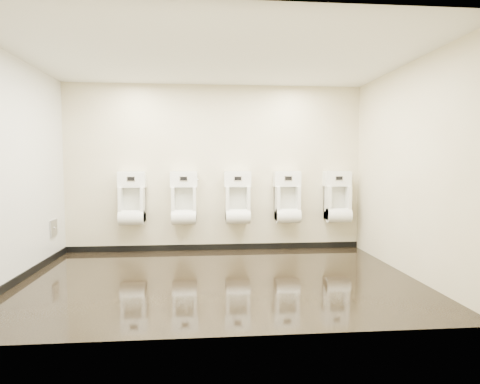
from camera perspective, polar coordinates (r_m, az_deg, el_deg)
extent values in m
cube|color=black|center=(5.28, -2.92, -12.20)|extent=(5.00, 3.50, 0.00)
cube|color=silver|center=(5.24, -3.04, 18.65)|extent=(5.00, 3.50, 0.00)
cube|color=beige|center=(6.82, -3.53, 3.38)|extent=(5.00, 0.02, 2.80)
cube|color=beige|center=(3.33, -1.85, 2.74)|extent=(5.00, 0.02, 2.80)
cube|color=beige|center=(5.57, -29.65, 2.73)|extent=(0.02, 3.50, 2.80)
cube|color=beige|center=(5.74, 22.86, 2.96)|extent=(0.02, 3.50, 2.80)
cube|color=white|center=(5.57, -29.60, 2.73)|extent=(0.01, 3.50, 2.80)
cube|color=black|center=(6.96, -3.48, -7.81)|extent=(5.00, 0.02, 0.10)
cube|color=black|center=(5.75, -29.06, -10.85)|extent=(0.02, 3.50, 0.10)
cube|color=#9E9EA3|center=(6.75, -25.00, -4.67)|extent=(0.03, 0.25, 0.25)
cylinder|color=silver|center=(6.74, -24.86, -4.67)|extent=(0.02, 0.04, 0.04)
cube|color=white|center=(6.81, -15.09, -1.76)|extent=(0.40, 0.29, 0.57)
cube|color=silver|center=(6.90, -14.96, -1.35)|extent=(0.30, 0.01, 0.45)
cylinder|color=white|center=(6.76, -15.17, -3.55)|extent=(0.40, 0.25, 0.25)
cube|color=white|center=(6.82, -15.09, 1.68)|extent=(0.45, 0.21, 0.25)
cube|color=black|center=(6.71, -15.26, 1.81)|extent=(0.11, 0.01, 0.06)
cube|color=silver|center=(6.71, -15.26, 1.81)|extent=(0.13, 0.01, 0.08)
cylinder|color=silver|center=(6.79, -13.19, 1.70)|extent=(0.01, 0.03, 0.03)
cube|color=white|center=(6.72, -7.97, -1.74)|extent=(0.40, 0.29, 0.57)
cube|color=silver|center=(6.81, -7.93, -1.32)|extent=(0.30, 0.01, 0.45)
cylinder|color=white|center=(6.66, -7.98, -3.55)|extent=(0.40, 0.25, 0.25)
cube|color=white|center=(6.73, -7.98, 1.75)|extent=(0.45, 0.21, 0.25)
cube|color=black|center=(6.62, -8.03, 1.88)|extent=(0.11, 0.01, 0.06)
cube|color=silver|center=(6.62, -8.03, 1.88)|extent=(0.13, 0.01, 0.08)
cylinder|color=silver|center=(6.72, -6.03, 1.76)|extent=(0.01, 0.03, 0.03)
cube|color=white|center=(6.73, -0.35, -1.68)|extent=(0.40, 0.29, 0.57)
cube|color=silver|center=(6.82, -0.42, -1.27)|extent=(0.30, 0.01, 0.45)
cylinder|color=white|center=(6.68, -0.29, -3.50)|extent=(0.40, 0.25, 0.25)
cube|color=white|center=(6.74, -0.38, 1.79)|extent=(0.45, 0.21, 0.25)
cube|color=black|center=(6.63, -0.30, 1.93)|extent=(0.11, 0.01, 0.06)
cube|color=silver|center=(6.63, -0.30, 1.93)|extent=(0.13, 0.01, 0.08)
cylinder|color=silver|center=(6.77, 1.56, 1.80)|extent=(0.01, 0.03, 0.03)
cube|color=white|center=(6.85, 6.74, -1.61)|extent=(0.40, 0.29, 0.57)
cube|color=silver|center=(6.94, 6.58, -1.21)|extent=(0.30, 0.01, 0.45)
cylinder|color=white|center=(6.80, 6.86, -3.39)|extent=(0.40, 0.25, 0.25)
cube|color=white|center=(6.86, 6.70, 1.80)|extent=(0.45, 0.21, 0.25)
cube|color=black|center=(6.75, 6.90, 1.94)|extent=(0.11, 0.01, 0.06)
cube|color=silver|center=(6.76, 6.89, 1.94)|extent=(0.13, 0.01, 0.08)
cylinder|color=silver|center=(6.92, 8.56, 1.80)|extent=(0.01, 0.03, 0.03)
cube|color=white|center=(7.09, 13.68, -1.51)|extent=(0.40, 0.29, 0.57)
cube|color=silver|center=(7.17, 13.44, -1.12)|extent=(0.30, 0.01, 0.45)
cylinder|color=white|center=(7.03, 13.86, -3.23)|extent=(0.40, 0.25, 0.25)
cube|color=white|center=(7.10, 13.64, 1.79)|extent=(0.45, 0.21, 0.25)
cube|color=black|center=(6.99, 13.93, 1.92)|extent=(0.11, 0.01, 0.06)
cube|color=silver|center=(6.99, 13.93, 1.92)|extent=(0.13, 0.01, 0.08)
cylinder|color=silver|center=(7.17, 15.37, 1.78)|extent=(0.01, 0.03, 0.03)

